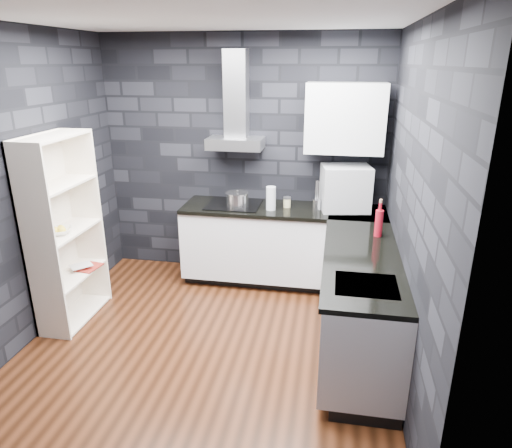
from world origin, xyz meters
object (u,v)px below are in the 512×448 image
(glass_vase, at_px, (271,198))
(storage_jar, at_px, (287,203))
(pot, at_px, (237,200))
(utensil_crock, at_px, (317,205))
(bookshelf, at_px, (65,232))
(fruit_bowl, at_px, (59,231))
(appliance_garage, at_px, (345,189))
(red_bottle, at_px, (379,223))

(glass_vase, xyz_separation_m, storage_jar, (0.16, 0.12, -0.08))
(pot, bearing_deg, glass_vase, -2.84)
(utensil_crock, bearing_deg, bookshelf, -154.71)
(pot, distance_m, utensil_crock, 0.85)
(glass_vase, height_order, storage_jar, glass_vase)
(bookshelf, height_order, fruit_bowl, bookshelf)
(utensil_crock, bearing_deg, pot, -176.17)
(appliance_garage, height_order, fruit_bowl, appliance_garage)
(glass_vase, height_order, red_bottle, glass_vase)
(glass_vase, distance_m, utensil_crock, 0.49)
(red_bottle, bearing_deg, bookshelf, -172.07)
(bookshelf, xyz_separation_m, fruit_bowl, (0.00, -0.08, 0.04))
(storage_jar, distance_m, appliance_garage, 0.64)
(appliance_garage, distance_m, bookshelf, 2.82)
(storage_jar, xyz_separation_m, utensil_crock, (0.32, -0.05, 0.01))
(fruit_bowl, bearing_deg, appliance_garage, 25.68)
(appliance_garage, bearing_deg, bookshelf, -165.86)
(fruit_bowl, bearing_deg, utensil_crock, 26.94)
(glass_vase, relative_size, appliance_garage, 0.51)
(glass_vase, xyz_separation_m, appliance_garage, (0.77, 0.15, 0.10))
(storage_jar, relative_size, appliance_garage, 0.20)
(glass_vase, bearing_deg, fruit_bowl, -148.91)
(appliance_garage, xyz_separation_m, bookshelf, (-2.57, -1.15, -0.22))
(glass_vase, height_order, fruit_bowl, glass_vase)
(appliance_garage, height_order, bookshelf, bookshelf)
(utensil_crock, distance_m, appliance_garage, 0.34)
(red_bottle, relative_size, bookshelf, 0.14)
(utensil_crock, xyz_separation_m, appliance_garage, (0.29, 0.08, 0.17))
(appliance_garage, height_order, red_bottle, appliance_garage)
(pot, bearing_deg, utensil_crock, 3.83)
(glass_vase, distance_m, appliance_garage, 0.79)
(red_bottle, bearing_deg, utensil_crock, 130.96)
(fruit_bowl, bearing_deg, glass_vase, 31.09)
(utensil_crock, xyz_separation_m, red_bottle, (0.59, -0.68, 0.07))
(appliance_garage, bearing_deg, pot, 176.62)
(utensil_crock, bearing_deg, appliance_garage, 14.77)
(utensil_crock, height_order, appliance_garage, appliance_garage)
(pot, bearing_deg, appliance_garage, 6.66)
(red_bottle, bearing_deg, fruit_bowl, -170.48)
(utensil_crock, distance_m, bookshelf, 2.52)
(pot, distance_m, appliance_garage, 1.16)
(pot, height_order, fruit_bowl, pot)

